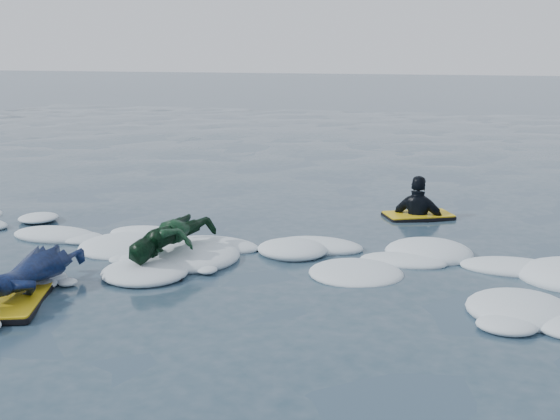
# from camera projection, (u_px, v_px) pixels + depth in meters

# --- Properties ---
(ground) EXTENTS (120.00, 120.00, 0.00)m
(ground) POSITION_uv_depth(u_px,v_px,m) (175.00, 283.00, 7.58)
(ground) COLOR #192E3D
(ground) RESTS_ON ground
(foam_band) EXTENTS (12.00, 3.10, 0.30)m
(foam_band) POSITION_uv_depth(u_px,v_px,m) (210.00, 256.00, 8.55)
(foam_band) COLOR white
(foam_band) RESTS_ON ground
(prone_woman_unit) EXTENTS (0.93, 1.68, 0.42)m
(prone_woman_unit) POSITION_uv_depth(u_px,v_px,m) (25.00, 278.00, 7.08)
(prone_woman_unit) COLOR black
(prone_woman_unit) RESTS_ON ground
(prone_child_unit) EXTENTS (0.92, 1.44, 0.52)m
(prone_child_unit) POSITION_uv_depth(u_px,v_px,m) (172.00, 243.00, 8.16)
(prone_child_unit) COLOR black
(prone_child_unit) RESTS_ON ground
(waiting_rider_unit) EXTENTS (1.13, 0.93, 1.49)m
(waiting_rider_unit) POSITION_uv_depth(u_px,v_px,m) (418.00, 225.00, 10.46)
(waiting_rider_unit) COLOR black
(waiting_rider_unit) RESTS_ON ground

